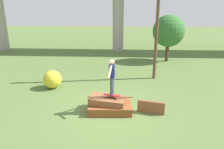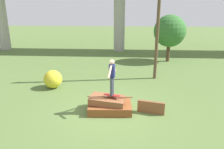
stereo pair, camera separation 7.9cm
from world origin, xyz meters
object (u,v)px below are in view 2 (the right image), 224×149
(skateboard, at_px, (112,95))
(utility_pole, at_px, (159,9))
(skater, at_px, (112,75))
(tree_behind_left, at_px, (170,31))
(bush_yellow_flowering, at_px, (53,79))

(skateboard, distance_m, utility_pole, 6.45)
(utility_pole, bearing_deg, skater, -117.45)
(utility_pole, xyz_separation_m, tree_behind_left, (1.64, 4.58, -1.81))
(skater, relative_size, utility_pole, 0.19)
(utility_pole, relative_size, bush_yellow_flowering, 8.09)
(utility_pole, bearing_deg, bush_yellow_flowering, -161.02)
(skateboard, height_order, utility_pole, utility_pole)
(skater, height_order, tree_behind_left, tree_behind_left)
(skateboard, bearing_deg, tree_behind_left, 66.22)
(skater, distance_m, tree_behind_left, 10.26)
(skater, xyz_separation_m, tree_behind_left, (4.13, 9.36, 0.80))
(utility_pole, bearing_deg, tree_behind_left, 70.28)
(skater, distance_m, utility_pole, 5.98)
(skateboard, bearing_deg, bush_yellow_flowering, 142.64)
(skateboard, xyz_separation_m, tree_behind_left, (4.13, 9.36, 1.74))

